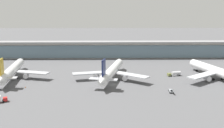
% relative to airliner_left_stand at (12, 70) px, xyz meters
% --- Properties ---
extents(ground_plane, '(1200.00, 1200.00, 0.00)m').
position_rel_airliner_left_stand_xyz_m(ground_plane, '(61.06, -14.40, -5.02)').
color(ground_plane, '#515154').
extents(airliner_left_stand, '(45.52, 59.78, 15.95)m').
position_rel_airliner_left_stand_xyz_m(airliner_left_stand, '(0.00, 0.00, 0.00)').
color(airliner_left_stand, white).
rests_on(airliner_left_stand, ground).
extents(airliner_centre_stand, '(45.03, 59.42, 15.95)m').
position_rel_airliner_left_stand_xyz_m(airliner_centre_stand, '(60.79, -2.95, 0.00)').
color(airliner_centre_stand, white).
rests_on(airliner_centre_stand, ground).
extents(airliner_right_stand, '(45.23, 59.58, 15.95)m').
position_rel_airliner_left_stand_xyz_m(airliner_right_stand, '(123.48, -5.02, 0.00)').
color(airliner_right_stand, white).
rests_on(airliner_right_stand, ground).
extents(service_truck_near_nose_olive, '(8.89, 4.23, 2.95)m').
position_rel_airliner_left_stand_xyz_m(service_truck_near_nose_olive, '(100.84, 4.11, -3.32)').
color(service_truck_near_nose_olive, olive).
rests_on(service_truck_near_nose_olive, ground).
extents(service_truck_mid_apron_grey, '(2.42, 6.91, 2.70)m').
position_rel_airliner_left_stand_xyz_m(service_truck_mid_apron_grey, '(89.98, -28.93, -4.22)').
color(service_truck_mid_apron_grey, gray).
rests_on(service_truck_mid_apron_grey, ground).
extents(terminal_building, '(248.73, 12.80, 15.20)m').
position_rel_airliner_left_stand_xyz_m(terminal_building, '(61.06, 70.09, 2.84)').
color(terminal_building, beige).
rests_on(terminal_building, ground).
extents(safety_cone_delta, '(0.62, 0.62, 0.70)m').
position_rel_airliner_left_stand_xyz_m(safety_cone_delta, '(14.33, -19.63, -4.71)').
color(safety_cone_delta, orange).
rests_on(safety_cone_delta, ground).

